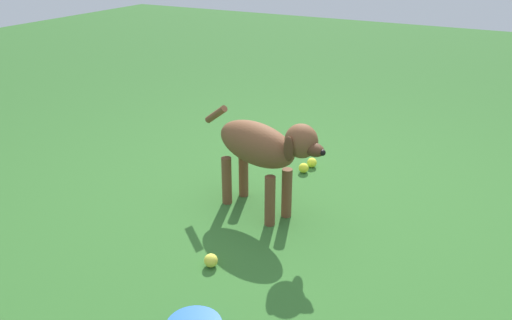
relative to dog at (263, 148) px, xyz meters
name	(u,v)px	position (x,y,z in m)	size (l,w,h in m)	color
ground	(293,205)	(-0.15, 0.12, -0.40)	(14.00, 14.00, 0.00)	#2D6026
dog	(263,148)	(0.00, 0.00, 0.00)	(0.37, 0.86, 0.60)	brown
tennis_ball_0	(312,163)	(-0.71, 0.01, -0.36)	(0.07, 0.07, 0.07)	yellow
tennis_ball_1	(304,168)	(-0.60, -0.01, -0.36)	(0.07, 0.07, 0.07)	yellow
tennis_ball_2	(211,260)	(0.58, 0.03, -0.36)	(0.07, 0.07, 0.07)	#D7D140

